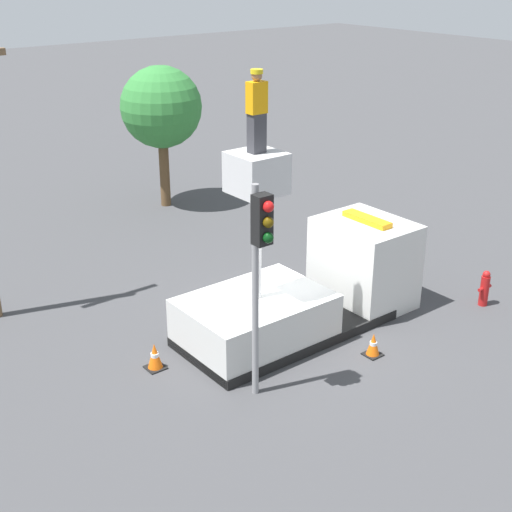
# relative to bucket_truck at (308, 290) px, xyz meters

# --- Properties ---
(ground_plane) EXTENTS (120.00, 120.00, 0.00)m
(ground_plane) POSITION_rel_bucket_truck_xyz_m (-0.70, 0.00, -0.95)
(ground_plane) COLOR #424244
(bucket_truck) EXTENTS (6.30, 2.44, 4.69)m
(bucket_truck) POSITION_rel_bucket_truck_xyz_m (0.00, 0.00, 0.00)
(bucket_truck) COLOR black
(bucket_truck) RESTS_ON ground
(worker) EXTENTS (0.40, 0.26, 1.75)m
(worker) POSITION_rel_bucket_truck_xyz_m (-1.62, 0.00, 4.62)
(worker) COLOR #38383D
(worker) RESTS_ON bucket_truck
(traffic_light_pole) EXTENTS (0.34, 0.57, 4.63)m
(traffic_light_pole) POSITION_rel_bucket_truck_xyz_m (-2.92, -1.76, 2.34)
(traffic_light_pole) COLOR gray
(traffic_light_pole) RESTS_ON ground
(fire_hydrant) EXTENTS (0.48, 0.24, 0.99)m
(fire_hydrant) POSITION_rel_bucket_truck_xyz_m (4.36, -2.10, -0.46)
(fire_hydrant) COLOR red
(fire_hydrant) RESTS_ON ground
(traffic_cone_rear) EXTENTS (0.42, 0.42, 0.62)m
(traffic_cone_rear) POSITION_rel_bucket_truck_xyz_m (-4.10, 0.54, -0.65)
(traffic_cone_rear) COLOR black
(traffic_cone_rear) RESTS_ON ground
(traffic_cone_curbside) EXTENTS (0.39, 0.39, 0.56)m
(traffic_cone_curbside) POSITION_rel_bucket_truck_xyz_m (0.17, -2.08, -0.68)
(traffic_cone_curbside) COLOR black
(traffic_cone_curbside) RESTS_ON ground
(tree_left_bg) EXTENTS (2.88, 2.88, 5.07)m
(tree_left_bg) POSITION_rel_bucket_truck_xyz_m (2.02, 10.09, 2.65)
(tree_left_bg) COLOR brown
(tree_left_bg) RESTS_ON ground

